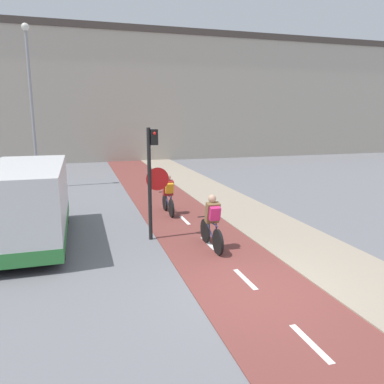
{
  "coord_description": "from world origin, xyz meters",
  "views": [
    {
      "loc": [
        -3.38,
        -6.62,
        3.6
      ],
      "look_at": [
        0.0,
        4.63,
        1.2
      ],
      "focal_mm": 35.0,
      "sensor_mm": 36.0,
      "label": 1
    }
  ],
  "objects": [
    {
      "name": "cyclist_far",
      "position": [
        -0.34,
        6.55,
        0.71
      ],
      "size": [
        0.46,
        1.69,
        1.49
      ],
      "color": "black",
      "rests_on": "ground_plane"
    },
    {
      "name": "van",
      "position": [
        -4.88,
        4.65,
        1.11
      ],
      "size": [
        2.02,
        5.24,
        2.25
      ],
      "color": "silver",
      "rests_on": "ground_plane"
    },
    {
      "name": "bike_lane",
      "position": [
        0.0,
        0.0,
        0.01
      ],
      "size": [
        2.65,
        60.0,
        0.02
      ],
      "color": "brown",
      "rests_on": "ground_plane"
    },
    {
      "name": "cyclist_near",
      "position": [
        -0.04,
        2.6,
        0.72
      ],
      "size": [
        0.46,
        1.73,
        1.53
      ],
      "color": "black",
      "rests_on": "ground_plane"
    },
    {
      "name": "building_row_background",
      "position": [
        0.0,
        26.01,
        5.2
      ],
      "size": [
        60.0,
        5.2,
        10.37
      ],
      "color": "#B2A899",
      "rests_on": "ground_plane"
    },
    {
      "name": "sidewalk_strip",
      "position": [
        2.53,
        0.0,
        0.03
      ],
      "size": [
        2.4,
        60.0,
        0.05
      ],
      "color": "gray",
      "rests_on": "ground_plane"
    },
    {
      "name": "ground_plane",
      "position": [
        0.0,
        0.0,
        0.0
      ],
      "size": [
        120.0,
        120.0,
        0.0
      ],
      "primitive_type": "plane",
      "color": "slate"
    },
    {
      "name": "street_lamp_far",
      "position": [
        -5.49,
        13.54,
        4.72
      ],
      "size": [
        0.36,
        0.36,
        7.86
      ],
      "color": "gray",
      "rests_on": "ground_plane"
    },
    {
      "name": "traffic_light_pole",
      "position": [
        -1.42,
        3.89,
        2.02
      ],
      "size": [
        0.67,
        0.25,
        3.28
      ],
      "color": "black",
      "rests_on": "ground_plane"
    }
  ]
}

